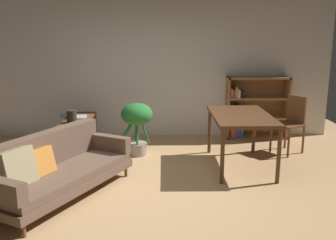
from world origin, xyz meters
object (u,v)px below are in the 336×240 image
Objects in this scene: bookshelf at (252,109)px; fabric_couch at (54,168)px; media_console at (77,136)px; dining_table at (241,120)px; dining_chair_near at (291,121)px; open_laptop at (75,116)px; desk_speaker at (72,116)px; potted_floor_plant at (137,121)px.

fabric_couch is at bearing -138.36° from bookshelf.
media_console is at bearing 93.98° from fabric_couch.
fabric_couch is 2.73m from dining_table.
dining_table is at bearing 22.90° from fabric_couch.
media_console is at bearing -164.13° from bookshelf.
fabric_couch is at bearing -153.29° from dining_chair_near.
bookshelf is at bearing 12.61° from open_laptop.
dining_chair_near is at bearing 2.43° from desk_speaker.
media_console is at bearing 83.67° from desk_speaker.
open_laptop is at bearing -167.39° from bookshelf.
open_laptop is at bearing 95.10° from desk_speaker.
desk_speaker is 2.70m from dining_table.
media_console is 6.53× the size of desk_speaker.
open_laptop is 0.32× the size of dining_table.
potted_floor_plant reaches higher than desk_speaker.
fabric_couch is 1.82m from media_console.
dining_chair_near is 0.81× the size of bookshelf.
dining_chair_near reaches higher than potted_floor_plant.
desk_speaker is at bearing -160.79° from bookshelf.
dining_table is at bearing -16.24° from media_console.
dining_chair_near is 1.06m from bookshelf.
dining_table is (2.62, -0.76, 0.45)m from media_console.
open_laptop reaches higher than media_console.
bookshelf reaches higher than dining_chair_near.
dining_table reaches higher than desk_speaker.
desk_speaker reaches higher than open_laptop.
media_console is 2.83× the size of open_laptop.
dining_table is 1.54× the size of dining_chair_near.
desk_speaker is (0.04, -0.39, 0.08)m from open_laptop.
bookshelf is at bearing 19.21° from desk_speaker.
dining_chair_near reaches higher than open_laptop.
potted_floor_plant is (1.05, 0.04, -0.09)m from desk_speaker.
fabric_couch is 1.43× the size of dining_table.
open_laptop is (-0.06, 0.18, 0.30)m from media_console.
dining_chair_near is (3.68, -0.24, -0.04)m from open_laptop.
bookshelf is at bearing 15.87° from media_console.
dining_chair_near is (3.62, -0.06, 0.26)m from media_console.
bookshelf reaches higher than desk_speaker.
potted_floor_plant reaches higher than open_laptop.
fabric_couch is at bearing -118.75° from potted_floor_plant.
potted_floor_plant reaches higher than dining_table.
fabric_couch is 4.10m from bookshelf.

